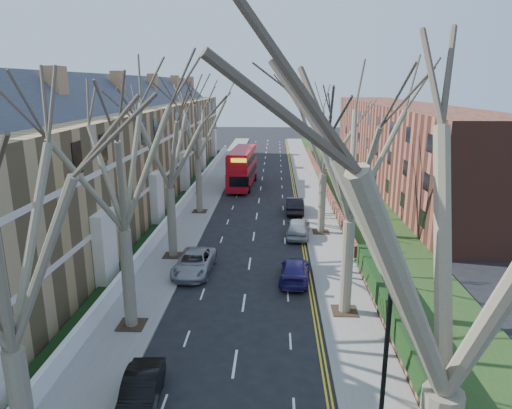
# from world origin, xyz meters

# --- Properties ---
(ground) EXTENTS (240.00, 240.00, 0.00)m
(ground) POSITION_xyz_m (0.00, 0.00, 0.00)
(ground) COLOR black
(ground) RESTS_ON ground
(pavement_left) EXTENTS (3.00, 102.00, 0.12)m
(pavement_left) POSITION_xyz_m (-6.00, 39.00, 0.06)
(pavement_left) COLOR slate
(pavement_left) RESTS_ON ground
(pavement_right) EXTENTS (3.00, 102.00, 0.12)m
(pavement_right) POSITION_xyz_m (6.00, 39.00, 0.06)
(pavement_right) COLOR slate
(pavement_right) RESTS_ON ground
(terrace_left) EXTENTS (9.70, 78.00, 13.60)m
(terrace_left) POSITION_xyz_m (-13.65, 31.00, 5.53)
(terrace_left) COLOR #9B7F4F
(terrace_left) RESTS_ON ground
(flats_right) EXTENTS (13.97, 54.00, 10.00)m
(flats_right) POSITION_xyz_m (17.46, 43.00, 4.98)
(flats_right) COLOR brown
(flats_right) RESTS_ON ground
(wall_hedge_right) EXTENTS (0.70, 24.00, 1.80)m
(wall_hedge_right) POSITION_xyz_m (7.70, 2.00, 1.12)
(wall_hedge_right) COLOR brown
(wall_hedge_right) RESTS_ON ground
(front_wall_left) EXTENTS (0.30, 78.00, 1.00)m
(front_wall_left) POSITION_xyz_m (-7.65, 31.00, 0.62)
(front_wall_left) COLOR white
(front_wall_left) RESTS_ON ground
(grass_verge_right) EXTENTS (6.00, 102.00, 0.06)m
(grass_verge_right) POSITION_xyz_m (10.50, 39.00, 0.15)
(grass_verge_right) COLOR #1B3613
(grass_verge_right) RESTS_ON ground
(lamp_post) EXTENTS (0.18, 0.50, 8.11)m
(lamp_post) POSITION_xyz_m (5.00, -3.50, 4.57)
(lamp_post) COLOR black
(lamp_post) RESTS_ON ground
(tree_left_mid) EXTENTS (10.50, 10.50, 14.71)m
(tree_left_mid) POSITION_xyz_m (-5.70, 6.00, 9.56)
(tree_left_mid) COLOR #675D4A
(tree_left_mid) RESTS_ON ground
(tree_left_far) EXTENTS (10.15, 10.15, 14.22)m
(tree_left_far) POSITION_xyz_m (-5.70, 16.00, 9.24)
(tree_left_far) COLOR #675D4A
(tree_left_far) RESTS_ON ground
(tree_left_dist) EXTENTS (10.50, 10.50, 14.71)m
(tree_left_dist) POSITION_xyz_m (-5.70, 28.00, 9.56)
(tree_left_dist) COLOR #675D4A
(tree_left_dist) RESTS_ON ground
(tree_right_near) EXTENTS (10.85, 10.85, 15.20)m
(tree_right_near) POSITION_xyz_m (5.70, -6.00, 9.86)
(tree_right_near) COLOR #675D4A
(tree_right_near) RESTS_ON ground
(tree_right_mid) EXTENTS (10.50, 10.50, 14.71)m
(tree_right_mid) POSITION_xyz_m (5.70, 8.00, 9.56)
(tree_right_mid) COLOR #675D4A
(tree_right_mid) RESTS_ON ground
(tree_right_far) EXTENTS (10.15, 10.15, 14.22)m
(tree_right_far) POSITION_xyz_m (5.70, 22.00, 9.24)
(tree_right_far) COLOR #675D4A
(tree_right_far) RESTS_ON ground
(double_decker_bus) EXTENTS (3.21, 10.98, 4.55)m
(double_decker_bus) POSITION_xyz_m (-2.32, 40.05, 2.24)
(double_decker_bus) COLOR #A00B15
(double_decker_bus) RESTS_ON ground
(car_left_mid) EXTENTS (1.71, 4.06, 1.31)m
(car_left_mid) POSITION_xyz_m (-3.45, 0.02, 0.65)
(car_left_mid) COLOR black
(car_left_mid) RESTS_ON ground
(car_left_far) EXTENTS (2.60, 5.21, 1.42)m
(car_left_far) POSITION_xyz_m (-3.65, 13.26, 0.71)
(car_left_far) COLOR gray
(car_left_far) RESTS_ON ground
(car_right_near) EXTENTS (2.31, 4.79, 1.34)m
(car_right_near) POSITION_xyz_m (3.10, 12.30, 0.67)
(car_right_near) COLOR navy
(car_right_near) RESTS_ON ground
(car_right_mid) EXTENTS (2.29, 4.83, 1.59)m
(car_right_mid) POSITION_xyz_m (3.70, 21.12, 0.80)
(car_right_mid) COLOR #95999E
(car_right_mid) RESTS_ON ground
(car_right_far) EXTENTS (1.67, 4.74, 1.56)m
(car_right_far) POSITION_xyz_m (3.70, 28.41, 0.78)
(car_right_far) COLOR black
(car_right_far) RESTS_ON ground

